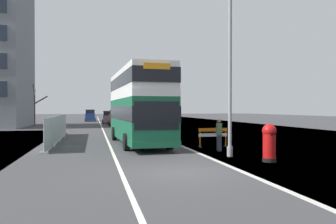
% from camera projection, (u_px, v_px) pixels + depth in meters
% --- Properties ---
extents(ground, '(140.00, 280.00, 0.10)m').
position_uv_depth(ground, '(191.00, 172.00, 12.79)').
color(ground, '#38383A').
extents(double_decker_bus, '(3.24, 11.24, 4.94)m').
position_uv_depth(double_decker_bus, '(138.00, 105.00, 22.45)').
color(double_decker_bus, '#145638').
rests_on(double_decker_bus, ground).
extents(lamppost_foreground, '(0.29, 0.70, 8.58)m').
position_uv_depth(lamppost_foreground, '(230.00, 75.00, 16.49)').
color(lamppost_foreground, gray).
rests_on(lamppost_foreground, ground).
extents(red_pillar_postbox, '(0.63, 0.63, 1.71)m').
position_uv_depth(red_pillar_postbox, '(269.00, 141.00, 14.88)').
color(red_pillar_postbox, black).
rests_on(red_pillar_postbox, ground).
extents(roadworks_barrier, '(1.85, 0.52, 1.19)m').
position_uv_depth(roadworks_barrier, '(213.00, 135.00, 20.50)').
color(roadworks_barrier, orange).
rests_on(roadworks_barrier, ground).
extents(construction_site_fence, '(0.44, 13.80, 1.92)m').
position_uv_depth(construction_site_fence, '(58.00, 129.00, 24.00)').
color(construction_site_fence, '#A8AAAD').
rests_on(construction_site_fence, ground).
extents(car_oncoming_near, '(2.08, 4.57, 2.11)m').
position_uv_depth(car_oncoming_near, '(121.00, 120.00, 40.25)').
color(car_oncoming_near, slate).
rests_on(car_oncoming_near, ground).
extents(car_receding_mid, '(2.10, 4.23, 2.21)m').
position_uv_depth(car_receding_mid, '(116.00, 118.00, 46.74)').
color(car_receding_mid, maroon).
rests_on(car_receding_mid, ground).
extents(car_receding_far, '(2.06, 4.40, 2.01)m').
position_uv_depth(car_receding_far, '(109.00, 117.00, 53.86)').
color(car_receding_far, slate).
rests_on(car_receding_far, ground).
extents(car_far_side, '(1.97, 4.10, 2.22)m').
position_uv_depth(car_far_side, '(90.00, 116.00, 62.89)').
color(car_far_side, navy).
rests_on(car_far_side, ground).
extents(bare_tree_far_verge_near, '(3.18, 2.82, 6.02)m').
position_uv_depth(bare_tree_far_verge_near, '(34.00, 106.00, 49.52)').
color(bare_tree_far_verge_near, '#4C3D2D').
rests_on(bare_tree_far_verge_near, ground).
extents(pedestrian_at_kerb, '(0.34, 0.34, 1.80)m').
position_uv_depth(pedestrian_at_kerb, '(219.00, 135.00, 18.72)').
color(pedestrian_at_kerb, '#2D3342').
rests_on(pedestrian_at_kerb, ground).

